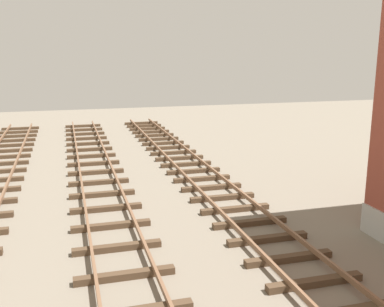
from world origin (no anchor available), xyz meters
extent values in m
cube|color=#4C3826|center=(1.14, 5.98, 0.09)|extent=(2.50, 0.24, 0.18)
cube|color=#4C3826|center=(1.14, 7.30, 0.09)|extent=(2.50, 0.24, 0.18)
cube|color=#4C3826|center=(1.14, 8.63, 0.09)|extent=(2.50, 0.24, 0.18)
cube|color=#4C3826|center=(1.14, 9.96, 0.09)|extent=(2.50, 0.24, 0.18)
cube|color=#4C3826|center=(1.14, 11.29, 0.09)|extent=(2.50, 0.24, 0.18)
cube|color=#4C3826|center=(1.14, 12.62, 0.09)|extent=(2.50, 0.24, 0.18)
cube|color=#4C3826|center=(1.14, 13.94, 0.09)|extent=(2.50, 0.24, 0.18)
cube|color=#4C3826|center=(1.14, 15.27, 0.09)|extent=(2.50, 0.24, 0.18)
cube|color=#4C3826|center=(1.14, 16.60, 0.09)|extent=(2.50, 0.24, 0.18)
cube|color=#4C3826|center=(1.14, 17.93, 0.09)|extent=(2.50, 0.24, 0.18)
cube|color=#4C3826|center=(1.14, 19.26, 0.09)|extent=(2.50, 0.24, 0.18)
cube|color=#4C3826|center=(1.14, 20.58, 0.09)|extent=(2.50, 0.24, 0.18)
cube|color=#4C3826|center=(1.14, 21.91, 0.09)|extent=(2.50, 0.24, 0.18)
cube|color=#4C3826|center=(1.14, 23.24, 0.09)|extent=(2.50, 0.24, 0.18)
cube|color=#4C3826|center=(1.14, 24.57, 0.09)|extent=(2.50, 0.24, 0.18)
cube|color=#4C3826|center=(1.14, 25.90, 0.09)|extent=(2.50, 0.24, 0.18)
cube|color=#4C3826|center=(1.14, 27.22, 0.09)|extent=(2.50, 0.24, 0.18)
cube|color=#4C3826|center=(1.14, 28.55, 0.09)|extent=(2.50, 0.24, 0.18)
cube|color=#4C3826|center=(1.14, 29.88, 0.09)|extent=(2.50, 0.24, 0.18)
cube|color=#4C3826|center=(1.14, 31.21, 0.09)|extent=(2.50, 0.24, 0.18)
cube|color=#4C3826|center=(-3.19, 7.55, 0.09)|extent=(2.50, 0.24, 0.18)
cube|color=#4C3826|center=(-3.19, 9.23, 0.09)|extent=(2.50, 0.24, 0.18)
cube|color=#4C3826|center=(-3.19, 10.90, 0.09)|extent=(2.50, 0.24, 0.18)
cube|color=#4C3826|center=(-3.19, 12.58, 0.09)|extent=(2.50, 0.24, 0.18)
cube|color=#4C3826|center=(-3.19, 14.26, 0.09)|extent=(2.50, 0.24, 0.18)
cube|color=#4C3826|center=(-3.19, 15.94, 0.09)|extent=(2.50, 0.24, 0.18)
cube|color=#4C3826|center=(-3.19, 17.61, 0.09)|extent=(2.50, 0.24, 0.18)
cube|color=#4C3826|center=(-3.19, 19.29, 0.09)|extent=(2.50, 0.24, 0.18)
cube|color=#4C3826|center=(-3.19, 20.97, 0.09)|extent=(2.50, 0.24, 0.18)
cube|color=#4C3826|center=(-3.19, 22.65, 0.09)|extent=(2.50, 0.24, 0.18)
cube|color=#4C3826|center=(-3.19, 24.32, 0.09)|extent=(2.50, 0.24, 0.18)
cube|color=#4C3826|center=(-3.19, 26.00, 0.09)|extent=(2.50, 0.24, 0.18)
cube|color=#4C3826|center=(-3.19, 27.68, 0.09)|extent=(2.50, 0.24, 0.18)
cube|color=#4C3826|center=(-3.19, 29.36, 0.09)|extent=(2.50, 0.24, 0.18)
cube|color=#4C3826|center=(-3.19, 31.03, 0.09)|extent=(2.50, 0.24, 0.18)
cube|color=#4C3826|center=(-7.53, 20.49, 0.09)|extent=(2.50, 0.24, 0.18)
cube|color=#4C3826|center=(-7.53, 22.01, 0.09)|extent=(2.50, 0.24, 0.18)
cube|color=#4C3826|center=(-7.53, 23.52, 0.09)|extent=(2.50, 0.24, 0.18)
cube|color=#4C3826|center=(-7.53, 25.04, 0.09)|extent=(2.50, 0.24, 0.18)
cube|color=#4C3826|center=(-7.53, 26.56, 0.09)|extent=(2.50, 0.24, 0.18)
cube|color=#4C3826|center=(-7.53, 28.08, 0.09)|extent=(2.50, 0.24, 0.18)
cube|color=#4C3826|center=(-7.53, 29.59, 0.09)|extent=(2.50, 0.24, 0.18)
cube|color=#4C3826|center=(-7.53, 31.11, 0.09)|extent=(2.50, 0.24, 0.18)
camera|label=1|loc=(-4.36, -2.73, 5.52)|focal=42.32mm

